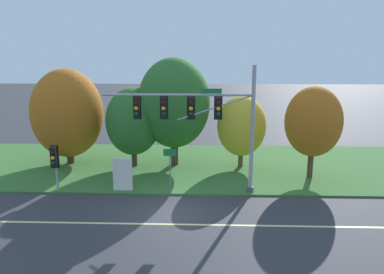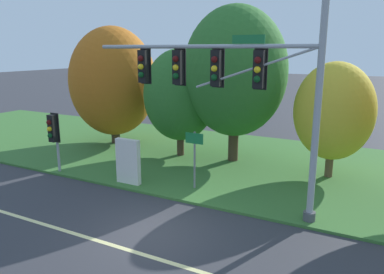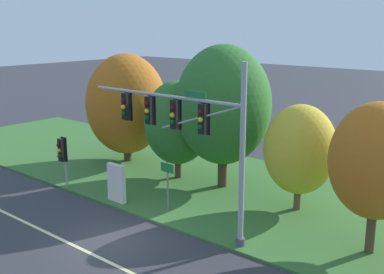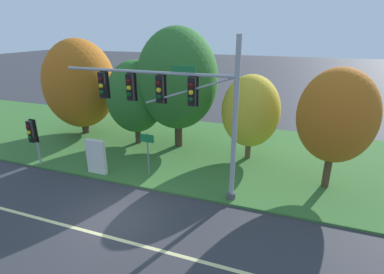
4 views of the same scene
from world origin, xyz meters
name	(u,v)px [view 1 (image 1 of 4)]	position (x,y,z in m)	size (l,w,h in m)	color
ground_plane	(172,214)	(0.00, 0.00, 0.00)	(160.00, 160.00, 0.00)	#333338
lane_stripe	(169,224)	(0.00, -1.20, 0.00)	(36.00, 0.16, 0.01)	beige
grass_verge	(182,165)	(0.00, 8.25, 0.05)	(48.00, 11.50, 0.10)	#386B2D
traffic_signal_mast	(202,115)	(1.47, 2.97, 4.56)	(8.57, 0.49, 7.24)	#9EA0A5
pedestrian_signal_near_kerb	(54,159)	(-6.92, 2.64, 2.03)	(0.46, 0.55, 2.73)	#9EA0A5
route_sign_post	(170,161)	(-0.41, 3.83, 1.63)	(0.78, 0.08, 2.34)	slate
tree_nearest_road	(67,113)	(-8.12, 8.34, 3.76)	(5.03, 5.03, 6.81)	#423021
tree_left_of_mast	(133,122)	(-3.33, 7.83, 3.30)	(3.78, 3.78, 5.57)	#423021
tree_behind_signpost	(174,103)	(-0.50, 8.24, 4.54)	(5.02, 5.02, 7.59)	#423021
tree_mid_verge	(241,126)	(4.19, 7.88, 3.02)	(3.36, 3.36, 5.03)	brown
tree_tall_centre	(313,122)	(8.45, 5.70, 3.74)	(3.54, 3.54, 5.87)	#4C3823
info_kiosk	(123,174)	(-3.12, 3.04, 1.04)	(1.10, 0.24, 1.90)	silver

